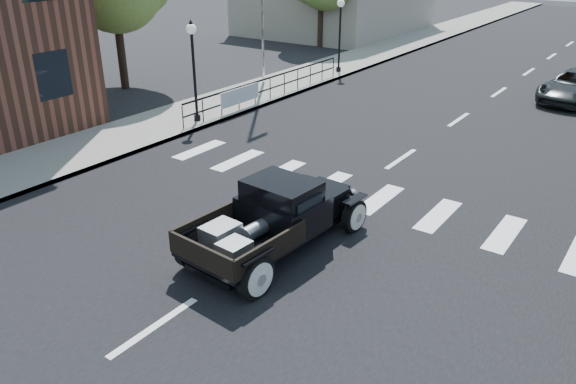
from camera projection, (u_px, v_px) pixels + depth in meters
The scene contains 9 objects.
ground at pixel (260, 256), 12.03m from camera, with size 120.00×120.00×0.00m, color black.
road at pixel (484, 102), 23.14m from camera, with size 14.00×80.00×0.02m, color black.
road_markings at pixel (438, 134), 19.44m from camera, with size 12.00×60.00×0.06m, color silver, non-canonical shape.
sidewalk_left at pixel (312, 74), 27.61m from camera, with size 3.00×80.00×0.15m, color gray.
railing at pixel (270, 86), 23.03m from camera, with size 0.08×10.00×1.00m, color black, non-canonical shape.
banner at pixel (240, 102), 21.59m from camera, with size 0.04×2.20×0.60m, color silver, non-canonical shape.
lamp_post_b at pixel (194, 72), 19.70m from camera, with size 0.36×0.36×3.53m, color black, non-canonical shape.
lamp_post_c at pixel (340, 35), 27.11m from camera, with size 0.36×0.36×3.53m, color black, non-canonical shape.
hotrod_pickup at pixel (276, 217), 11.95m from camera, with size 2.14×4.60×1.59m, color black, non-canonical shape.
Camera 1 is at (6.51, -8.11, 6.23)m, focal length 35.00 mm.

